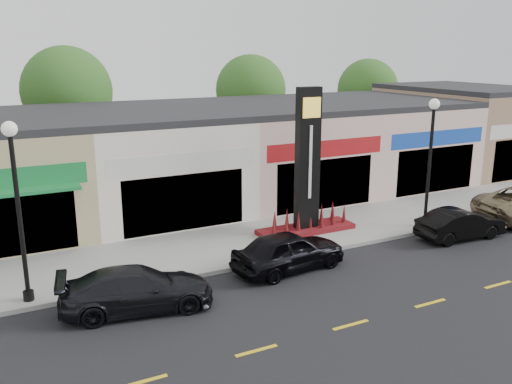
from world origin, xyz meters
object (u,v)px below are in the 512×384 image
lamp_west_near (17,195)px  lamp_east_near (431,150)px  car_black_sedan (289,251)px  pylon_sign (307,182)px  car_dark_sedan (137,289)px  car_black_conv (461,224)px

lamp_west_near → lamp_east_near: bearing=0.0°
car_black_sedan → pylon_sign: bearing=-47.3°
pylon_sign → car_dark_sedan: 9.00m
lamp_east_near → car_dark_sedan: size_ratio=1.21×
lamp_west_near → car_dark_sedan: (2.88, -1.83, -2.82)m
pylon_sign → car_black_sedan: bearing=-131.1°
pylon_sign → lamp_east_near: bearing=-18.7°
lamp_west_near → car_black_conv: bearing=-5.5°
car_dark_sedan → car_black_sedan: bearing=-74.0°
lamp_west_near → car_dark_sedan: lamp_west_near is taller
car_black_sedan → car_black_conv: 7.98m
lamp_east_near → pylon_sign: bearing=161.3°
car_dark_sedan → car_black_conv: (13.54, 0.24, -0.03)m
pylon_sign → lamp_west_near: bearing=-171.2°
lamp_east_near → lamp_west_near: bearing=180.0°
car_black_conv → lamp_east_near: bearing=18.2°
car_dark_sedan → car_black_conv: 13.54m
car_black_sedan → car_dark_sedan: bearing=89.8°
car_dark_sedan → pylon_sign: bearing=-56.6°
car_black_sedan → car_black_conv: (7.98, -0.35, -0.08)m
lamp_east_near → car_dark_sedan: 13.55m
lamp_west_near → pylon_sign: size_ratio=0.91×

